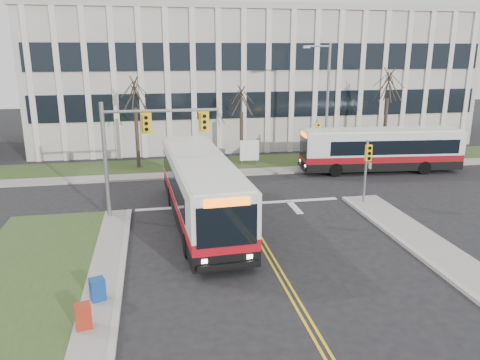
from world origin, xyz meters
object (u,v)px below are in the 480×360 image
Objects in this scene: directory_sign at (249,151)px; newspaper_box_red at (83,318)px; streetlight at (325,99)px; bus_cross at (381,151)px; newspaper_box_blue at (98,291)px; bus_main at (201,191)px.

directory_sign is 2.11× the size of newspaper_box_red.
directory_sign is 23.18m from newspaper_box_red.
bus_cross is at bearing -32.08° from streetlight.
streetlight reaches higher than directory_sign.
newspaper_box_blue is at bearing 68.08° from newspaper_box_red.
directory_sign is at bearing -106.26° from bus_cross.
newspaper_box_blue is (-9.48, -19.31, -0.70)m from directory_sign.
streetlight reaches higher than newspaper_box_blue.
streetlight is 6.96m from directory_sign.
newspaper_box_red is (-4.74, -9.14, -1.23)m from bus_main.
bus_cross is at bearing 29.67° from newspaper_box_red.
streetlight is at bearing -117.02° from bus_cross.
bus_cross is at bearing 20.15° from newspaper_box_blue.
newspaper_box_red is at bearing -118.90° from newspaper_box_blue.
newspaper_box_blue is (-15.01, -18.01, -4.72)m from streetlight.
streetlight is at bearing 41.94° from bus_main.
bus_cross is 24.41m from newspaper_box_blue.
directory_sign reaches higher than newspaper_box_blue.
streetlight is 0.72× the size of bus_main.
bus_main is 13.48× the size of newspaper_box_blue.
streetlight is 5.62m from bus_cross.
directory_sign is 21.52m from newspaper_box_blue.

